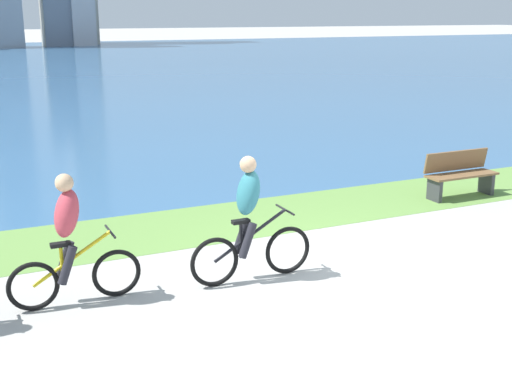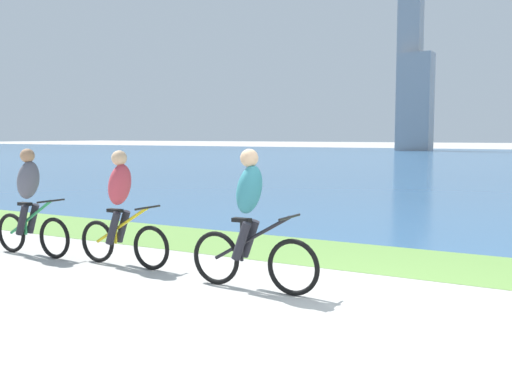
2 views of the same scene
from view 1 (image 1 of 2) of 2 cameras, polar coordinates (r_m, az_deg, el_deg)
name	(u,v)px [view 1 (image 1 of 2)]	position (r m, az deg, el deg)	size (l,w,h in m)	color
ground_plane	(346,277)	(9.25, 7.79, -7.24)	(300.00, 300.00, 0.00)	#B2AFA8
grass_strip_bayside	(254,217)	(11.76, -0.18, -2.16)	(120.00, 2.11, 0.01)	#6B9947
bay_water_surface	(18,65)	(49.49, -19.78, 10.22)	(300.00, 75.80, 0.00)	#386693
cyclist_lead	(249,220)	(8.78, -0.57, -2.46)	(1.76, 0.52, 1.72)	black
cyclist_trailing	(70,240)	(8.38, -15.71, -4.01)	(1.64, 0.52, 1.66)	black
bench_near_path	(460,174)	(13.56, 17.11, 1.47)	(1.50, 0.47, 0.90)	brown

